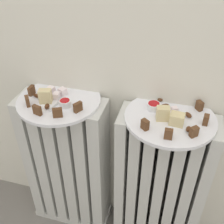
% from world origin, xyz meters
% --- Properties ---
extents(radiator_left, '(0.36, 0.14, 0.67)m').
position_xyz_m(radiator_left, '(-0.20, 0.28, 0.33)').
color(radiator_left, silver).
rests_on(radiator_left, ground_plane).
extents(radiator_right, '(0.36, 0.14, 0.67)m').
position_xyz_m(radiator_right, '(0.20, 0.28, 0.33)').
color(radiator_right, silver).
rests_on(radiator_right, ground_plane).
extents(plate_left, '(0.30, 0.30, 0.01)m').
position_xyz_m(plate_left, '(-0.20, 0.28, 0.68)').
color(plate_left, white).
rests_on(plate_left, radiator_left).
extents(plate_right, '(0.30, 0.30, 0.01)m').
position_xyz_m(plate_right, '(0.20, 0.28, 0.68)').
color(plate_right, white).
rests_on(plate_right, radiator_right).
extents(dark_cake_slice_left_0, '(0.01, 0.03, 0.03)m').
position_xyz_m(dark_cake_slice_left_0, '(-0.31, 0.28, 0.70)').
color(dark_cake_slice_left_0, '#56351E').
rests_on(dark_cake_slice_left_0, plate_left).
extents(dark_cake_slice_left_1, '(0.03, 0.03, 0.03)m').
position_xyz_m(dark_cake_slice_left_1, '(-0.29, 0.22, 0.70)').
color(dark_cake_slice_left_1, '#56351E').
rests_on(dark_cake_slice_left_1, plate_left).
extents(dark_cake_slice_left_2, '(0.03, 0.02, 0.03)m').
position_xyz_m(dark_cake_slice_left_2, '(-0.23, 0.18, 0.70)').
color(dark_cake_slice_left_2, '#56351E').
rests_on(dark_cake_slice_left_2, plate_left).
extents(dark_cake_slice_left_3, '(0.03, 0.02, 0.03)m').
position_xyz_m(dark_cake_slice_left_3, '(-0.16, 0.18, 0.70)').
color(dark_cake_slice_left_3, '#56351E').
rests_on(dark_cake_slice_left_3, plate_left).
extents(dark_cake_slice_left_4, '(0.03, 0.03, 0.03)m').
position_xyz_m(dark_cake_slice_left_4, '(-0.10, 0.23, 0.70)').
color(dark_cake_slice_left_4, '#56351E').
rests_on(dark_cake_slice_left_4, plate_left).
extents(marble_cake_slice_left_0, '(0.05, 0.04, 0.05)m').
position_xyz_m(marble_cake_slice_left_0, '(-0.23, 0.25, 0.71)').
color(marble_cake_slice_left_0, beige).
rests_on(marble_cake_slice_left_0, plate_left).
extents(turkish_delight_left_0, '(0.03, 0.03, 0.02)m').
position_xyz_m(turkish_delight_left_0, '(-0.24, 0.31, 0.70)').
color(turkish_delight_left_0, white).
rests_on(turkish_delight_left_0, plate_left).
extents(turkish_delight_left_1, '(0.03, 0.03, 0.03)m').
position_xyz_m(turkish_delight_left_1, '(-0.20, 0.31, 0.70)').
color(turkish_delight_left_1, white).
rests_on(turkish_delight_left_1, plate_left).
extents(turkish_delight_left_2, '(0.02, 0.02, 0.02)m').
position_xyz_m(turkish_delight_left_2, '(-0.21, 0.28, 0.70)').
color(turkish_delight_left_2, white).
rests_on(turkish_delight_left_2, plate_left).
extents(medjool_date_left_0, '(0.02, 0.03, 0.02)m').
position_xyz_m(medjool_date_left_0, '(-0.26, 0.28, 0.69)').
color(medjool_date_left_0, '#4C2814').
rests_on(medjool_date_left_0, plate_left).
extents(medjool_date_left_1, '(0.03, 0.02, 0.01)m').
position_xyz_m(medjool_date_left_1, '(-0.28, 0.27, 0.69)').
color(medjool_date_left_1, '#4C2814').
rests_on(medjool_date_left_1, plate_left).
extents(medjool_date_left_2, '(0.02, 0.02, 0.02)m').
position_xyz_m(medjool_date_left_2, '(-0.21, 0.22, 0.69)').
color(medjool_date_left_2, '#4C2814').
rests_on(medjool_date_left_2, plate_left).
extents(jam_bowl_left, '(0.04, 0.04, 0.02)m').
position_xyz_m(jam_bowl_left, '(-0.16, 0.24, 0.70)').
color(jam_bowl_left, white).
rests_on(jam_bowl_left, plate_left).
extents(dark_cake_slice_right_0, '(0.03, 0.03, 0.03)m').
position_xyz_m(dark_cake_slice_right_0, '(0.13, 0.19, 0.70)').
color(dark_cake_slice_right_0, '#56351E').
rests_on(dark_cake_slice_right_0, plate_right).
extents(dark_cake_slice_right_1, '(0.02, 0.02, 0.03)m').
position_xyz_m(dark_cake_slice_right_1, '(0.20, 0.17, 0.70)').
color(dark_cake_slice_right_1, '#56351E').
rests_on(dark_cake_slice_right_1, plate_right).
extents(dark_cake_slice_right_2, '(0.03, 0.03, 0.03)m').
position_xyz_m(dark_cake_slice_right_2, '(0.27, 0.20, 0.70)').
color(dark_cake_slice_right_2, '#56351E').
rests_on(dark_cake_slice_right_2, plate_right).
extents(dark_cake_slice_right_3, '(0.02, 0.03, 0.03)m').
position_xyz_m(dark_cake_slice_right_3, '(0.31, 0.27, 0.70)').
color(dark_cake_slice_right_3, '#56351E').
rests_on(dark_cake_slice_right_3, plate_right).
extents(dark_cake_slice_right_4, '(0.03, 0.03, 0.03)m').
position_xyz_m(dark_cake_slice_right_4, '(0.29, 0.34, 0.70)').
color(dark_cake_slice_right_4, '#56351E').
rests_on(dark_cake_slice_right_4, plate_right).
extents(marble_cake_slice_right_0, '(0.05, 0.04, 0.04)m').
position_xyz_m(marble_cake_slice_right_0, '(0.22, 0.25, 0.70)').
color(marble_cake_slice_right_0, beige).
rests_on(marble_cake_slice_right_0, plate_right).
extents(marble_cake_slice_right_1, '(0.05, 0.04, 0.05)m').
position_xyz_m(marble_cake_slice_right_1, '(0.18, 0.26, 0.71)').
color(marble_cake_slice_right_1, beige).
rests_on(marble_cake_slice_right_1, plate_right).
extents(turkish_delight_right_0, '(0.03, 0.03, 0.02)m').
position_xyz_m(turkish_delight_right_0, '(0.21, 0.31, 0.70)').
color(turkish_delight_right_0, white).
rests_on(turkish_delight_right_0, plate_right).
extents(turkish_delight_right_1, '(0.03, 0.03, 0.02)m').
position_xyz_m(turkish_delight_right_1, '(0.20, 0.27, 0.70)').
color(turkish_delight_right_1, white).
rests_on(turkish_delight_right_1, plate_right).
extents(medjool_date_right_0, '(0.02, 0.02, 0.01)m').
position_xyz_m(medjool_date_right_0, '(0.15, 0.36, 0.69)').
color(medjool_date_right_0, '#4C2814').
rests_on(medjool_date_right_0, plate_right).
extents(medjool_date_right_1, '(0.02, 0.03, 0.02)m').
position_xyz_m(medjool_date_right_1, '(0.26, 0.22, 0.69)').
color(medjool_date_right_1, '#4C2814').
rests_on(medjool_date_right_1, plate_right).
extents(medjool_date_right_2, '(0.03, 0.03, 0.01)m').
position_xyz_m(medjool_date_right_2, '(0.26, 0.29, 0.69)').
color(medjool_date_right_2, '#4C2814').
rests_on(medjool_date_right_2, plate_right).
extents(medjool_date_right_3, '(0.03, 0.03, 0.02)m').
position_xyz_m(medjool_date_right_3, '(0.18, 0.33, 0.69)').
color(medjool_date_right_3, '#4C2814').
rests_on(medjool_date_right_3, plate_right).
extents(jam_bowl_right, '(0.05, 0.05, 0.02)m').
position_xyz_m(jam_bowl_right, '(0.14, 0.31, 0.70)').
color(jam_bowl_right, white).
rests_on(jam_bowl_right, plate_right).
extents(fork, '(0.03, 0.09, 0.00)m').
position_xyz_m(fork, '(-0.19, 0.25, 0.69)').
color(fork, '#B7B7BC').
rests_on(fork, plate_left).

